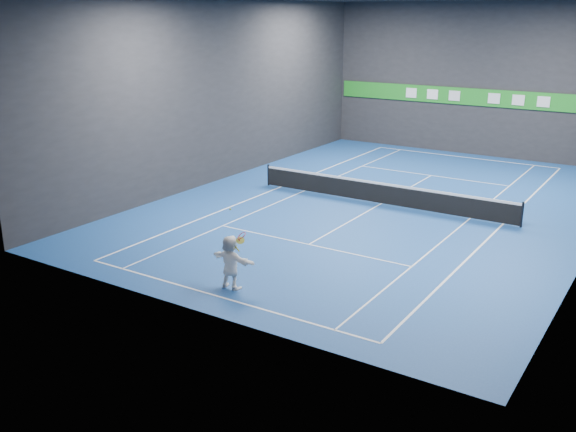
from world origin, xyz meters
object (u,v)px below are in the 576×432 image
Objects in this scene: tennis_ball at (230,209)px; tennis_racket at (241,238)px; player at (231,262)px; tennis_net at (381,193)px.

tennis_racket is (0.52, -0.18, -0.79)m from tennis_ball.
tennis_racket is (0.39, 0.05, 0.86)m from player.
tennis_ball reaches higher than tennis_racket.
tennis_racket is at bearing -170.16° from player.
player is 1.67m from tennis_ball.
tennis_ball is 0.96m from tennis_racket.
tennis_net is at bearing -87.17° from player.
tennis_net is 17.59× the size of tennis_racket.
tennis_racket is at bearing -88.04° from tennis_net.
player is 2.46× the size of tennis_racket.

